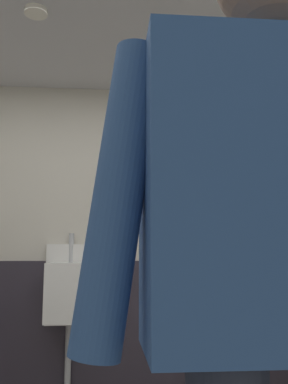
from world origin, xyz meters
The scene contains 5 objects.
wall_back centered at (0.00, 1.90, 1.26)m, with size 3.88×0.12×2.53m, color beige.
wainscot_band_back centered at (0.00, 1.83, 0.51)m, with size 3.28×0.03×1.01m, color #2D2833.
downlight_far centered at (-0.37, 0.65, 2.51)m, with size 0.14×0.14×0.03m, color white.
urinal_solo centered at (-0.22, 1.68, 0.78)m, with size 0.40×0.34×1.24m.
person centered at (0.40, -1.02, 1.02)m, with size 0.72×0.60×1.70m.
Camera 1 is at (0.08, -1.74, 1.04)m, focal length 39.34 mm.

